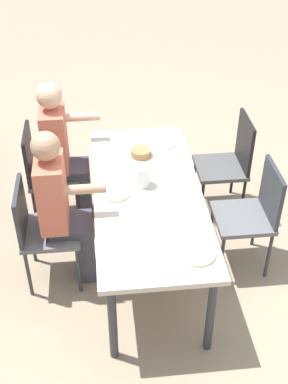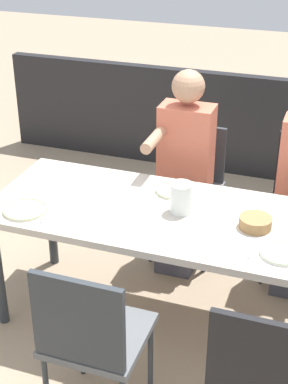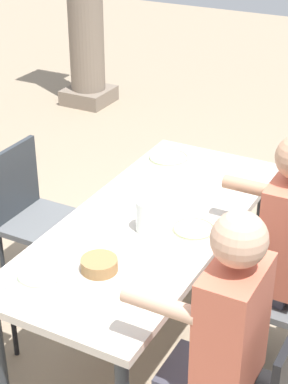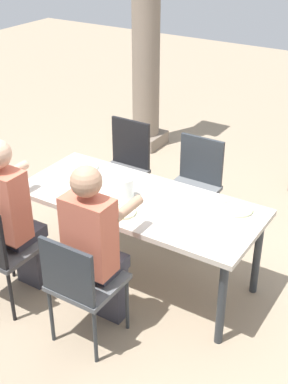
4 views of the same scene
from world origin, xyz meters
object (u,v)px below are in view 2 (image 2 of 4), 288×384
(dining_table, at_px, (162,223))
(bread_basket, at_px, (255,223))
(plate_0, at_px, (281,253))
(chair_mid_north, at_px, (91,335))
(plate_2, at_px, (25,210))
(water_pitcher, at_px, (181,199))
(chair_mid_south, at_px, (190,181))
(chair_west_north, at_px, (262,381))
(plate_1, at_px, (173,191))
(diner_man_white, at_px, (183,167))

(dining_table, xyz_separation_m, bread_basket, (-0.51, 0.00, 0.10))
(plate_0, bearing_deg, bread_basket, -52.35)
(chair_mid_north, relative_size, plate_2, 3.86)
(water_pitcher, height_order, bread_basket, water_pitcher)
(chair_mid_south, distance_m, water_pitcher, 0.86)
(chair_west_north, xyz_separation_m, plate_2, (1.40, -0.59, 0.23))
(water_pitcher, distance_m, bread_basket, 0.42)
(dining_table, relative_size, chair_west_north, 2.06)
(plate_1, relative_size, plate_2, 0.88)
(diner_man_white, relative_size, plate_1, 6.34)
(dining_table, relative_size, plate_2, 7.98)
(plate_0, relative_size, water_pitcher, 1.25)
(chair_mid_north, bearing_deg, chair_west_north, 179.64)
(dining_table, xyz_separation_m, plate_0, (-0.67, 0.21, 0.08))
(plate_0, xyz_separation_m, plate_1, (0.68, -0.45, -0.00))
(chair_mid_south, bearing_deg, dining_table, 94.49)
(diner_man_white, xyz_separation_m, bread_basket, (-0.57, 0.64, 0.06))
(diner_man_white, relative_size, water_pitcher, 7.90)
(chair_mid_north, bearing_deg, plate_0, -139.92)
(chair_mid_north, xyz_separation_m, chair_mid_south, (0.00, -1.65, -0.02))
(chair_mid_south, xyz_separation_m, bread_basket, (-0.57, 0.82, 0.25))
(chair_mid_north, distance_m, plate_1, 1.09)
(bread_basket, bearing_deg, plate_1, -24.91)
(plate_1, height_order, bread_basket, bread_basket)
(dining_table, relative_size, diner_man_white, 1.44)
(chair_mid_north, xyz_separation_m, plate_1, (-0.06, -1.07, 0.21))
(dining_table, distance_m, diner_man_white, 0.65)
(dining_table, height_order, bread_basket, bread_basket)
(chair_mid_north, xyz_separation_m, plate_2, (0.64, -0.58, 0.21))
(plate_0, height_order, water_pitcher, water_pitcher)
(diner_man_white, height_order, plate_1, diner_man_white)
(diner_man_white, height_order, plate_2, diner_man_white)
(chair_mid_south, distance_m, plate_1, 0.63)
(plate_0, bearing_deg, diner_man_white, -49.13)
(dining_table, xyz_separation_m, chair_mid_south, (0.06, -0.82, -0.15))
(chair_mid_north, height_order, water_pitcher, chair_mid_north)
(chair_west_north, bearing_deg, bread_basket, -77.04)
(chair_mid_north, height_order, chair_mid_south, chair_mid_north)
(plate_1, distance_m, water_pitcher, 0.24)
(dining_table, relative_size, plate_0, 9.11)
(chair_mid_south, xyz_separation_m, plate_1, (-0.06, 0.58, 0.23))
(water_pitcher, relative_size, bread_basket, 0.99)
(dining_table, xyz_separation_m, chair_west_north, (-0.70, 0.83, -0.15))
(diner_man_white, bearing_deg, chair_west_north, 117.46)
(plate_0, distance_m, plate_1, 0.81)
(plate_2, bearing_deg, chair_mid_south, -120.97)
(dining_table, relative_size, chair_mid_south, 2.15)
(chair_west_north, xyz_separation_m, plate_1, (0.71, -1.07, 0.23))
(plate_1, relative_size, water_pitcher, 1.25)
(diner_man_white, bearing_deg, plate_1, 98.30)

